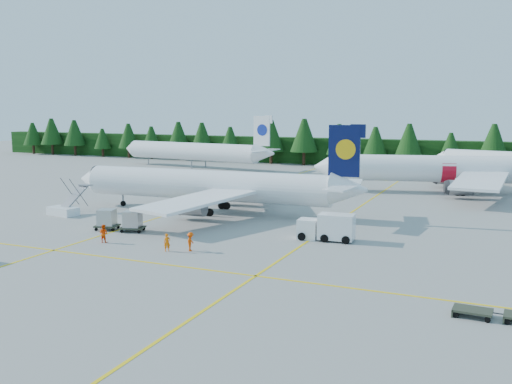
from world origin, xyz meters
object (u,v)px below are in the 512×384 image
at_px(airliner_red, 443,169).
at_px(airstairs, 65,209).
at_px(airliner_navy, 201,185).
at_px(service_truck, 326,227).

relative_size(airliner_red, airstairs, 7.35).
xyz_separation_m(airliner_navy, airstairs, (-13.98, -8.60, -2.55)).
bearing_deg(airstairs, service_truck, 8.65).
relative_size(airliner_navy, service_truck, 6.75).
distance_m(airliner_navy, airstairs, 16.61).
xyz_separation_m(airliner_red, airstairs, (-39.82, -37.43, -2.84)).
height_order(airstairs, service_truck, airstairs).
distance_m(airstairs, service_truck, 32.82).
bearing_deg(airliner_navy, airliner_red, 45.30).
xyz_separation_m(airliner_navy, service_truck, (18.83, -8.87, -1.98)).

